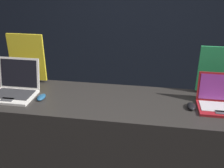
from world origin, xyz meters
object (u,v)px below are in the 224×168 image
at_px(laptop_front, 15,87).
at_px(promo_stand_back, 216,72).
at_px(promo_stand_front, 27,60).
at_px(laptop_back, 219,100).
at_px(mouse_front, 41,97).
at_px(mouse_back, 191,106).

relative_size(laptop_front, promo_stand_back, 0.88).
bearing_deg(promo_stand_front, laptop_back, -8.03).
distance_m(laptop_front, mouse_front, 0.27).
xyz_separation_m(laptop_front, promo_stand_back, (1.70, 0.29, 0.13)).
relative_size(laptop_back, promo_stand_back, 0.76).
xyz_separation_m(mouse_front, laptop_back, (1.44, 0.09, 0.04)).
xyz_separation_m(laptop_front, mouse_front, (0.26, -0.05, -0.05)).
bearing_deg(promo_stand_front, laptop_front, -90.00).
bearing_deg(promo_stand_back, laptop_back, -90.00).
relative_size(laptop_back, mouse_back, 2.78).
bearing_deg(mouse_front, mouse_back, 1.78).
distance_m(laptop_front, promo_stand_back, 1.73).
bearing_deg(promo_stand_back, laptop_front, -170.45).
distance_m(promo_stand_front, promo_stand_back, 1.70).
bearing_deg(promo_stand_back, promo_stand_front, -179.75).
relative_size(laptop_front, laptop_back, 1.15).
relative_size(laptop_front, mouse_front, 3.14).
height_order(mouse_back, promo_stand_back, promo_stand_back).
distance_m(promo_stand_front, laptop_back, 1.72).
relative_size(laptop_front, promo_stand_front, 0.80).
distance_m(mouse_front, mouse_back, 1.23).
xyz_separation_m(laptop_front, laptop_back, (1.70, 0.04, -0.01)).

